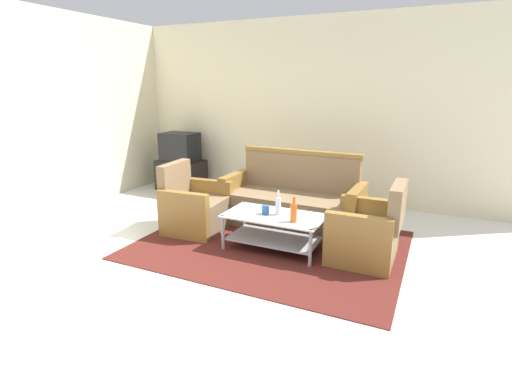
# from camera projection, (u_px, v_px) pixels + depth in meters

# --- Properties ---
(ground_plane) EXTENTS (14.00, 14.00, 0.00)m
(ground_plane) POSITION_uv_depth(u_px,v_px,m) (231.00, 278.00, 3.79)
(ground_plane) COLOR white
(wall_back) EXTENTS (6.52, 0.12, 2.80)m
(wall_back) POSITION_uv_depth(u_px,v_px,m) (325.00, 111.00, 6.08)
(wall_back) COLOR beige
(wall_back) RESTS_ON ground
(rug) EXTENTS (2.97, 2.27, 0.01)m
(rug) POSITION_uv_depth(u_px,v_px,m) (270.00, 244.00, 4.58)
(rug) COLOR #511E19
(rug) RESTS_ON ground
(couch) EXTENTS (1.82, 0.78, 0.96)m
(couch) POSITION_uv_depth(u_px,v_px,m) (293.00, 202.00, 5.14)
(couch) COLOR #7F6647
(couch) RESTS_ON rug
(armchair_left) EXTENTS (0.75, 0.80, 0.85)m
(armchair_left) POSITION_uv_depth(u_px,v_px,m) (195.00, 208.00, 4.98)
(armchair_left) COLOR #7F6647
(armchair_left) RESTS_ON rug
(armchair_right) EXTENTS (0.70, 0.76, 0.85)m
(armchair_right) POSITION_uv_depth(u_px,v_px,m) (367.00, 234.00, 4.13)
(armchair_right) COLOR #7F6647
(armchair_right) RESTS_ON rug
(coffee_table) EXTENTS (1.10, 0.60, 0.40)m
(coffee_table) POSITION_uv_depth(u_px,v_px,m) (274.00, 227.00, 4.39)
(coffee_table) COLOR silver
(coffee_table) RESTS_ON rug
(bottle_orange) EXTENTS (0.07, 0.07, 0.28)m
(bottle_orange) POSITION_uv_depth(u_px,v_px,m) (294.00, 212.00, 4.10)
(bottle_orange) COLOR #D85919
(bottle_orange) RESTS_ON coffee_table
(bottle_clear) EXTENTS (0.06, 0.06, 0.28)m
(bottle_clear) POSITION_uv_depth(u_px,v_px,m) (278.00, 206.00, 4.33)
(bottle_clear) COLOR silver
(bottle_clear) RESTS_ON coffee_table
(cup) EXTENTS (0.08, 0.08, 0.10)m
(cup) POSITION_uv_depth(u_px,v_px,m) (265.00, 210.00, 4.37)
(cup) COLOR #2659A5
(cup) RESTS_ON coffee_table
(tv_stand) EXTENTS (0.80, 0.50, 0.52)m
(tv_stand) POSITION_uv_depth(u_px,v_px,m) (181.00, 175.00, 6.94)
(tv_stand) COLOR black
(tv_stand) RESTS_ON ground
(television) EXTENTS (0.60, 0.45, 0.48)m
(television) POSITION_uv_depth(u_px,v_px,m) (180.00, 147.00, 6.81)
(television) COLOR black
(television) RESTS_ON tv_stand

